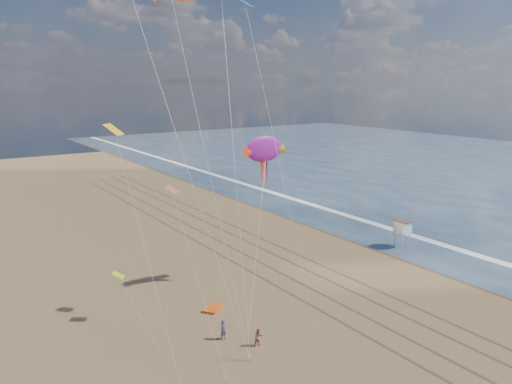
% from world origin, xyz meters
% --- Properties ---
extents(wet_sand, '(260.00, 260.00, 0.00)m').
position_xyz_m(wet_sand, '(19.00, 40.00, 0.00)').
color(wet_sand, '#42301E').
rests_on(wet_sand, ground).
extents(foam, '(260.00, 260.00, 0.00)m').
position_xyz_m(foam, '(23.20, 40.00, 0.00)').
color(foam, white).
rests_on(foam, ground).
extents(tracks, '(7.68, 120.00, 0.01)m').
position_xyz_m(tracks, '(2.55, 30.00, 0.01)').
color(tracks, brown).
rests_on(tracks, ground).
extents(lifeguard_stand, '(1.85, 1.85, 3.34)m').
position_xyz_m(lifeguard_stand, '(18.39, 26.12, 2.57)').
color(lifeguard_stand, silver).
rests_on(lifeguard_stand, ground).
extents(grounded_kite, '(2.29, 2.09, 0.22)m').
position_xyz_m(grounded_kite, '(-8.86, 24.11, 0.11)').
color(grounded_kite, '#F35614').
rests_on(grounded_kite, ground).
extents(show_kite, '(5.74, 4.49, 16.61)m').
position_xyz_m(show_kite, '(-1.41, 26.94, 13.29)').
color(show_kite, '#A319A4').
rests_on(show_kite, ground).
extents(kite_flyer_a, '(0.67, 0.51, 1.63)m').
position_xyz_m(kite_flyer_a, '(-10.72, 19.09, 0.82)').
color(kite_flyer_a, '#4F5166').
rests_on(kite_flyer_a, ground).
extents(kite_flyer_b, '(0.78, 0.65, 1.45)m').
position_xyz_m(kite_flyer_b, '(-9.06, 16.74, 0.73)').
color(kite_flyer_b, '#99534E').
rests_on(kite_flyer_b, ground).
extents(small_kites, '(12.21, 6.11, 22.11)m').
position_xyz_m(small_kites, '(-12.13, 24.14, 16.33)').
color(small_kites, '#D35257').
rests_on(small_kites, ground).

